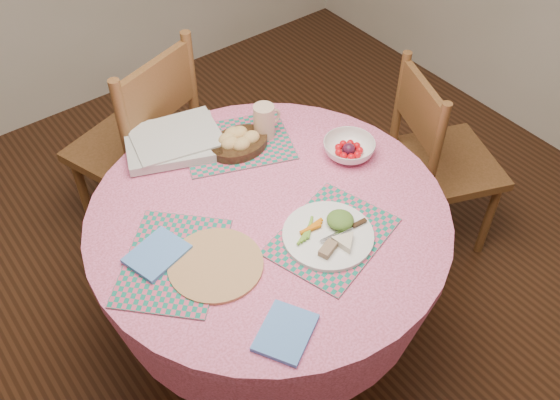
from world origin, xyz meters
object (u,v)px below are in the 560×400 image
(dining_table, at_px, (269,250))
(latte_mug, at_px, (265,121))
(dinner_plate, at_px, (331,234))
(wicker_trivet, at_px, (216,265))
(fruit_bowl, at_px, (349,149))
(chair_right, at_px, (437,158))
(chair_back, at_px, (142,143))
(bread_bowl, at_px, (238,141))

(dining_table, distance_m, latte_mug, 0.49)
(dining_table, xyz_separation_m, latte_mug, (0.23, 0.33, 0.27))
(dinner_plate, bearing_deg, wicker_trivet, 160.27)
(dining_table, bearing_deg, fruit_bowl, 7.94)
(dining_table, height_order, latte_mug, latte_mug)
(dinner_plate, bearing_deg, chair_right, 15.75)
(fruit_bowl, bearing_deg, wicker_trivet, -168.17)
(chair_right, height_order, chair_back, chair_back)
(dinner_plate, distance_m, fruit_bowl, 0.42)
(wicker_trivet, xyz_separation_m, dinner_plate, (0.36, -0.13, 0.01))
(dining_table, height_order, chair_back, chair_back)
(chair_right, relative_size, wicker_trivet, 3.09)
(wicker_trivet, height_order, fruit_bowl, fruit_bowl)
(bread_bowl, bearing_deg, chair_right, -21.03)
(bread_bowl, xyz_separation_m, latte_mug, (0.12, -0.00, 0.03))
(chair_right, xyz_separation_m, dinner_plate, (-0.83, -0.24, 0.29))
(dinner_plate, distance_m, latte_mug, 0.57)
(chair_back, relative_size, bread_bowl, 4.47)
(chair_right, xyz_separation_m, wicker_trivet, (-1.19, -0.11, 0.27))
(chair_back, distance_m, latte_mug, 0.64)
(wicker_trivet, height_order, latte_mug, latte_mug)
(dinner_plate, height_order, bread_bowl, bread_bowl)
(latte_mug, bearing_deg, fruit_bowl, -56.73)
(dining_table, relative_size, bread_bowl, 5.39)
(chair_back, xyz_separation_m, dinner_plate, (0.16, -1.04, 0.23))
(latte_mug, relative_size, fruit_bowl, 0.63)
(dinner_plate, height_order, latte_mug, latte_mug)
(wicker_trivet, bearing_deg, bread_bowl, 48.02)
(wicker_trivet, distance_m, latte_mug, 0.66)
(chair_back, height_order, dinner_plate, chair_back)
(dinner_plate, bearing_deg, fruit_bowl, 40.25)
(latte_mug, bearing_deg, chair_back, 121.28)
(wicker_trivet, bearing_deg, chair_back, 77.63)
(chair_right, bearing_deg, wicker_trivet, 116.71)
(chair_back, bearing_deg, chair_right, 122.13)
(chair_back, relative_size, fruit_bowl, 4.85)
(bread_bowl, bearing_deg, fruit_bowl, -42.36)
(dining_table, xyz_separation_m, bread_bowl, (0.11, 0.33, 0.23))
(chair_back, distance_m, bread_bowl, 0.58)
(chair_right, xyz_separation_m, fruit_bowl, (-0.51, 0.04, 0.30))
(bread_bowl, bearing_deg, chair_back, 109.80)
(wicker_trivet, distance_m, dinner_plate, 0.38)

